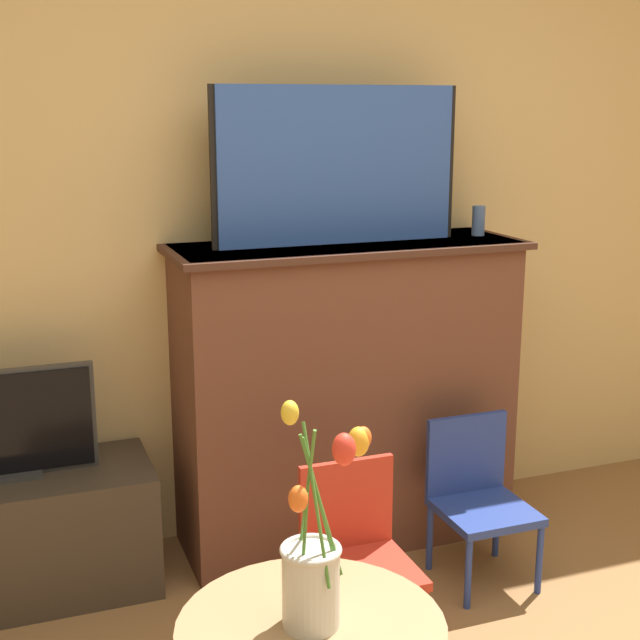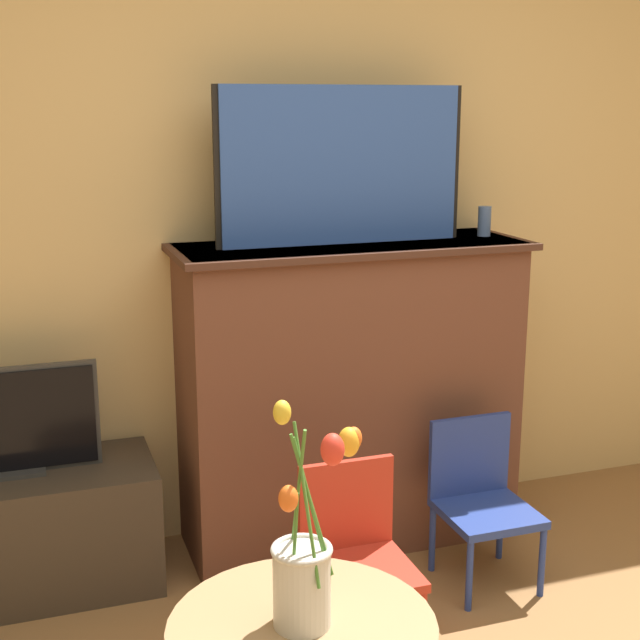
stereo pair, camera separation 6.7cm
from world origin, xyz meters
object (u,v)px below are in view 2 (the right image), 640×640
(chair_red, at_px, (356,549))
(vase_tulips, at_px, (305,564))
(painting, at_px, (342,166))
(tv_monitor, at_px, (5,424))
(chair_blue, at_px, (480,494))

(chair_red, bearing_deg, vase_tulips, -120.66)
(painting, height_order, tv_monitor, painting)
(tv_monitor, bearing_deg, vase_tulips, -63.78)
(chair_blue, bearing_deg, chair_red, -157.58)
(chair_blue, xyz_separation_m, vase_tulips, (-0.96, -0.88, 0.35))
(painting, height_order, vase_tulips, painting)
(chair_blue, relative_size, vase_tulips, 1.14)
(painting, xyz_separation_m, chair_blue, (0.37, -0.46, -1.16))
(painting, relative_size, vase_tulips, 1.84)
(painting, height_order, chair_red, painting)
(chair_red, height_order, chair_blue, same)
(chair_blue, distance_m, vase_tulips, 1.35)
(painting, distance_m, chair_blue, 1.30)
(tv_monitor, xyz_separation_m, chair_red, (1.03, -0.68, -0.31))
(tv_monitor, distance_m, chair_red, 1.28)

